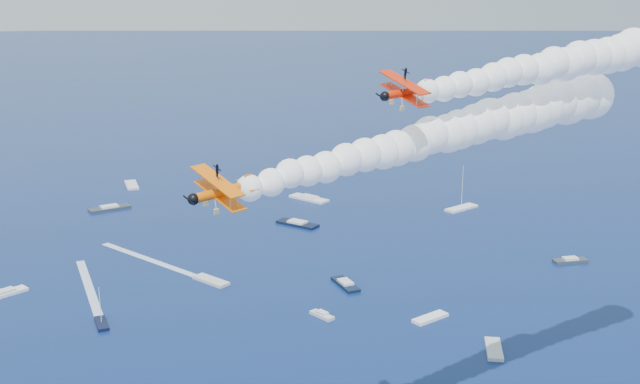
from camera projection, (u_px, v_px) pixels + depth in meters
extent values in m
cube|color=black|center=(102.00, 324.00, 167.98)|extent=(3.41, 7.37, 0.70)
cube|color=silver|center=(211.00, 280.00, 191.34)|extent=(8.54, 9.87, 0.70)
cube|color=white|center=(6.00, 293.00, 183.72)|extent=(9.86, 8.07, 0.70)
cube|color=black|center=(297.00, 224.00, 234.33)|extent=(11.98, 12.14, 0.70)
cube|color=#323942|center=(570.00, 261.00, 204.43)|extent=(8.89, 3.02, 0.70)
cube|color=white|center=(461.00, 208.00, 249.87)|extent=(12.15, 8.58, 0.70)
cube|color=#2F363F|center=(110.00, 208.00, 249.70)|extent=(13.32, 7.92, 0.70)
cube|color=silver|center=(494.00, 349.00, 156.64)|extent=(6.03, 9.89, 0.70)
cube|color=white|center=(430.00, 318.00, 170.74)|extent=(8.94, 6.13, 0.70)
cube|color=silver|center=(132.00, 185.00, 276.88)|extent=(5.09, 12.36, 0.70)
cube|color=silver|center=(322.00, 315.00, 172.01)|extent=(4.72, 6.21, 0.70)
cube|color=black|center=(345.00, 284.00, 189.02)|extent=(5.02, 10.46, 0.70)
cube|color=white|center=(309.00, 198.00, 260.36)|extent=(11.99, 13.63, 0.70)
cube|color=white|center=(89.00, 287.00, 188.18)|extent=(8.25, 37.81, 0.04)
cube|color=white|center=(148.00, 259.00, 206.36)|extent=(24.48, 31.54, 0.04)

